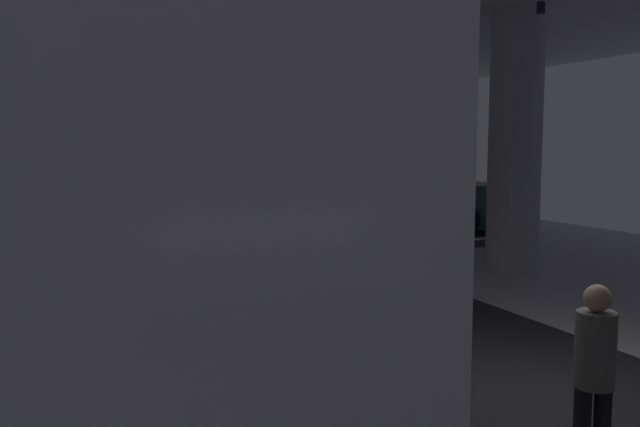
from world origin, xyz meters
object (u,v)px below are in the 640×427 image
(column_right, at_px, (515,143))
(visitor_walking_near, at_px, (594,368))
(pickup_truck_far_right, at_px, (410,195))
(display_platform_deep_right, at_px, (342,211))
(display_platform_deep_left, at_px, (13,221))
(brand_sign_pylon, at_px, (224,363))
(display_platform_far_right, at_px, (419,230))
(pickup_truck_deep_left, at_px, (7,188))
(column_left, at_px, (2,138))
(pickup_truck_deep_right, at_px, (338,184))

(column_right, bearing_deg, visitor_walking_near, -124.80)
(column_right, distance_m, pickup_truck_far_right, 6.19)
(display_platform_deep_right, distance_m, display_platform_deep_left, 11.75)
(brand_sign_pylon, xyz_separation_m, display_platform_far_right, (9.96, 15.56, -2.01))
(display_platform_far_right, relative_size, pickup_truck_far_right, 1.02)
(pickup_truck_far_right, xyz_separation_m, visitor_walking_near, (-6.15, -13.48, -0.30))
(visitor_walking_near, bearing_deg, display_platform_deep_right, 71.27)
(column_right, relative_size, pickup_truck_far_right, 0.99)
(display_platform_far_right, xyz_separation_m, display_platform_deep_left, (-11.47, 6.64, 0.05))
(display_platform_deep_right, height_order, pickup_truck_deep_left, pickup_truck_deep_left)
(brand_sign_pylon, height_order, display_platform_deep_left, brand_sign_pylon)
(pickup_truck_far_right, xyz_separation_m, display_platform_deep_left, (-11.29, 6.37, -1.00))
(brand_sign_pylon, distance_m, pickup_truck_far_right, 18.63)
(display_platform_far_right, relative_size, display_platform_deep_left, 1.00)
(column_right, xyz_separation_m, pickup_truck_deep_left, (-10.54, 12.58, -1.44))
(column_left, xyz_separation_m, pickup_truck_far_right, (10.50, 11.38, -1.55))
(brand_sign_pylon, bearing_deg, column_left, 99.17)
(pickup_truck_deep_right, relative_size, visitor_walking_near, 3.40)
(display_platform_deep_right, bearing_deg, pickup_truck_deep_right, 93.12)
(column_right, bearing_deg, pickup_truck_deep_left, 129.97)
(pickup_truck_deep_right, bearing_deg, pickup_truck_far_right, -94.00)
(column_left, bearing_deg, display_platform_far_right, 46.14)
(pickup_truck_deep_left, bearing_deg, column_left, -86.99)
(column_right, height_order, visitor_walking_near, column_right)
(pickup_truck_deep_left, bearing_deg, pickup_truck_deep_right, -1.53)
(pickup_truck_deep_right, bearing_deg, visitor_walking_near, -108.40)
(display_platform_deep_left, distance_m, pickup_truck_deep_left, 1.15)
(display_platform_far_right, height_order, pickup_truck_deep_right, pickup_truck_deep_right)
(column_right, height_order, pickup_truck_far_right, column_right)
(brand_sign_pylon, bearing_deg, pickup_truck_deep_right, 65.25)
(display_platform_far_right, distance_m, visitor_walking_near, 14.67)
(column_left, relative_size, column_right, 1.00)
(display_platform_deep_right, relative_size, pickup_truck_deep_right, 1.09)
(display_platform_deep_left, bearing_deg, display_platform_deep_right, -1.74)
(column_left, xyz_separation_m, display_platform_deep_left, (-0.79, 17.75, -2.55))
(pickup_truck_deep_right, xyz_separation_m, display_platform_deep_left, (-11.73, 0.04, -1.00))
(display_platform_deep_left, xyz_separation_m, visitor_walking_near, (5.14, -19.85, 0.70))
(display_platform_deep_right, height_order, display_platform_deep_left, display_platform_deep_left)
(visitor_walking_near, bearing_deg, column_left, 154.20)
(display_platform_deep_left, xyz_separation_m, pickup_truck_deep_left, (-0.16, 0.28, 1.10))
(column_right, xyz_separation_m, visitor_walking_near, (-5.25, -7.55, -1.84))
(pickup_truck_far_right, bearing_deg, visitor_walking_near, -114.53)
(pickup_truck_deep_right, distance_m, visitor_walking_near, 20.88)
(pickup_truck_deep_left, xyz_separation_m, visitor_walking_near, (5.29, -20.13, -0.40))
(pickup_truck_far_right, distance_m, pickup_truck_deep_left, 13.23)
(visitor_walking_near, bearing_deg, pickup_truck_deep_right, 71.60)
(column_right, height_order, display_platform_deep_right, column_right)
(column_left, height_order, display_platform_far_right, column_left)
(brand_sign_pylon, height_order, display_platform_far_right, brand_sign_pylon)
(column_left, xyz_separation_m, display_platform_far_right, (10.68, 11.11, -2.60))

